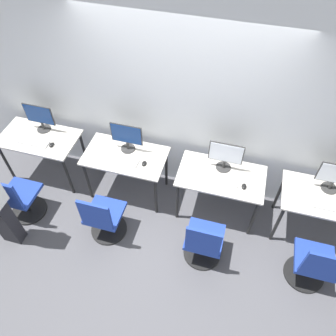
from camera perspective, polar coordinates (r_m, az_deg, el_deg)
The scene contains 21 objects.
ground_plane at distance 4.63m, azimuth -0.42°, elevation -8.51°, with size 20.00×20.00×0.00m, color #4C4C51.
wall_back at distance 4.07m, azimuth 2.39°, elevation 10.99°, with size 12.00×0.05×2.80m.
desk_far_left at distance 4.97m, azimuth -21.40°, elevation 4.22°, with size 1.09×0.62×0.76m.
monitor_far_left at distance 4.86m, azimuth -21.46°, elevation 8.28°, with size 0.43×0.19×0.42m.
keyboard_far_left at distance 4.84m, azimuth -22.36°, elevation 4.21°, with size 0.43×0.13×0.02m.
mouse_far_left at distance 4.70m, azimuth -19.61°, elevation 3.84°, with size 0.06×0.09×0.03m.
office_chair_far_left at distance 4.78m, azimuth -24.47°, elevation -4.97°, with size 0.48×0.48×0.88m.
desk_left at distance 4.42m, azimuth -7.39°, elevation 1.36°, with size 1.09×0.62×0.76m.
monitor_left at distance 4.28m, azimuth -7.22°, elevation 5.45°, with size 0.43×0.19×0.42m.
keyboard_left at distance 4.28m, azimuth -8.03°, elevation 1.28°, with size 0.43×0.13×0.02m.
mouse_left at distance 4.21m, azimuth -4.16°, elevation 0.81°, with size 0.06×0.09×0.03m.
office_chair_left at distance 4.27m, azimuth -11.10°, elevation -8.67°, with size 0.48×0.48×0.88m.
desk_right at distance 4.21m, azimuth 9.14°, elevation -2.11°, with size 1.09×0.62×0.76m.
monitor_right at distance 4.07m, azimuth 10.00°, elevation 2.18°, with size 0.43×0.19×0.42m.
keyboard_right at distance 4.08m, azimuth 9.12°, elevation -2.06°, with size 0.43×0.13×0.02m.
mouse_right at distance 4.07m, azimuth 13.10°, elevation -3.13°, with size 0.06×0.09×0.03m.
office_chair_right at distance 4.04m, azimuth 6.19°, elevation -12.93°, with size 0.48×0.48×0.88m.
desk_far_right at distance 4.39m, azimuth 25.87°, elevation -5.43°, with size 1.09×0.62×0.76m.
monitor_far_right at distance 4.26m, azimuth 27.22°, elevation -1.32°, with size 0.43×0.19×0.42m.
keyboard_far_right at distance 4.23m, azimuth 26.40°, elevation -5.97°, with size 0.43×0.13×0.02m.
office_chair_far_right at distance 4.23m, azimuth 23.89°, elevation -15.33°, with size 0.48×0.48×0.88m.
Camera 1 is at (0.70, -2.38, 3.90)m, focal length 35.00 mm.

